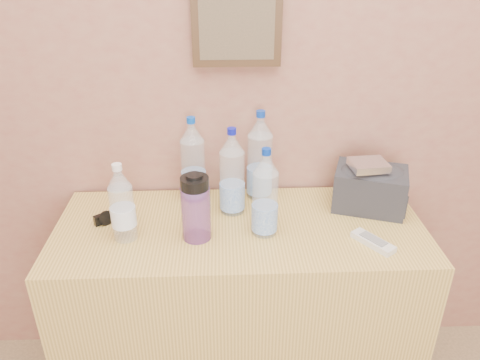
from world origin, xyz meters
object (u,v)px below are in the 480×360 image
ac_remote (373,242)px  pet_large_a (193,164)px  foil_packet (369,165)px  pet_small (122,207)px  pet_large_c (260,160)px  sunglasses (113,215)px  toiletry_bag (370,186)px  pet_large_b (232,176)px  dresser (240,313)px  nalgene_bottle (196,207)px  pet_large_d (265,197)px

ac_remote → pet_large_a: bearing=-155.3°
foil_packet → pet_small: bearing=-170.4°
pet_large_c → sunglasses: size_ratio=2.40×
pet_large_c → toiletry_bag: (0.39, -0.10, -0.07)m
pet_large_b → toiletry_bag: pet_large_b is taller
ac_remote → pet_large_c: bearing=-170.9°
ac_remote → dresser: bearing=-142.8°
pet_large_c → pet_large_a: bearing=-177.7°
pet_large_b → ac_remote: pet_large_b is taller
sunglasses → ac_remote: size_ratio=0.96×
nalgene_bottle → toiletry_bag: (0.62, 0.17, -0.03)m
pet_large_a → nalgene_bottle: (0.02, -0.26, -0.03)m
pet_large_b → toiletry_bag: bearing=0.9°
dresser → sunglasses: (-0.44, 0.06, 0.41)m
dresser → pet_large_d: 0.54m
pet_small → pet_large_c: bearing=30.1°
dresser → pet_large_c: pet_large_c is taller
dresser → nalgene_bottle: bearing=-156.6°
toiletry_bag → foil_packet: (-0.02, -0.02, 0.10)m
pet_large_d → dresser: bearing=152.5°
dresser → sunglasses: bearing=172.3°
pet_small → pet_large_d: bearing=1.5°
pet_large_b → toiletry_bag: size_ratio=1.29×
dresser → pet_large_b: (-0.02, 0.10, 0.54)m
nalgene_bottle → dresser: bearing=23.4°
dresser → ac_remote: size_ratio=8.57×
ac_remote → pet_large_d: bearing=-140.1°
pet_large_d → ac_remote: pet_large_d is taller
sunglasses → dresser: bearing=-44.2°
pet_large_a → pet_small: bearing=-129.9°
pet_large_d → pet_large_b: bearing=125.6°
sunglasses → pet_large_d: bearing=-47.5°
pet_small → sunglasses: (-0.06, 0.11, -0.10)m
dresser → pet_large_c: (0.08, 0.21, 0.54)m
nalgene_bottle → toiletry_bag: 0.64m
ac_remote → foil_packet: foil_packet is taller
pet_large_a → nalgene_bottle: pet_large_a is taller
pet_large_b → pet_large_c: size_ratio=0.94×
pet_large_c → toiletry_bag: pet_large_c is taller
dresser → ac_remote: bearing=-16.9°
dresser → foil_packet: bearing=10.9°
pet_large_d → sunglasses: size_ratio=2.16×
pet_large_b → foil_packet: pet_large_b is taller
pet_small → ac_remote: size_ratio=1.81×
pet_large_a → toiletry_bag: (0.64, -0.09, -0.06)m
pet_large_a → pet_large_c: 0.25m
sunglasses → pet_small: bearing=-97.7°
pet_large_d → pet_large_c: bearing=89.4°
pet_large_a → pet_small: size_ratio=1.21×
foil_packet → nalgene_bottle: bearing=-166.0°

